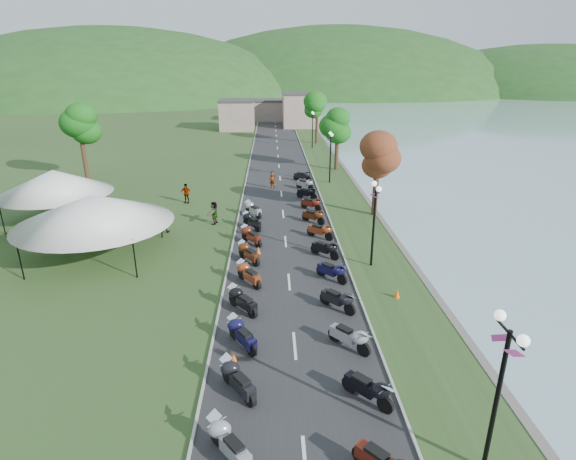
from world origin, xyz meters
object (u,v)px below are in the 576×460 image
object	(u,v)px
streetlamp_near	(496,401)
pedestrian_b	(164,232)
pedestrian_a	(152,235)
pedestrian_c	(129,244)
vendor_tent_main	(96,226)

from	to	relation	value
streetlamp_near	pedestrian_b	bearing A→B (deg)	124.18
streetlamp_near	pedestrian_a	distance (m)	24.91
pedestrian_c	streetlamp_near	bearing A→B (deg)	11.21
vendor_tent_main	streetlamp_near	bearing A→B (deg)	-44.00
pedestrian_a	pedestrian_c	world-z (taller)	pedestrian_a
pedestrian_a	streetlamp_near	bearing A→B (deg)	-88.57
pedestrian_c	pedestrian_a	bearing A→B (deg)	113.23
pedestrian_a	pedestrian_b	distance (m)	0.94
vendor_tent_main	pedestrian_b	size ratio (longest dim) A/B	3.37
vendor_tent_main	pedestrian_a	bearing A→B (deg)	56.12
pedestrian_b	streetlamp_near	bearing A→B (deg)	124.58
streetlamp_near	vendor_tent_main	size ratio (longest dim) A/B	0.80
streetlamp_near	pedestrian_a	xyz separation A→B (m)	(-14.68, 19.98, -2.50)
streetlamp_near	vendor_tent_main	distance (m)	23.69
vendor_tent_main	pedestrian_a	size ratio (longest dim) A/B	3.19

